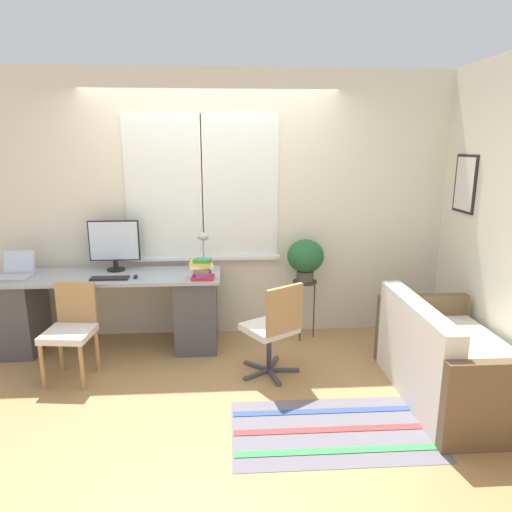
% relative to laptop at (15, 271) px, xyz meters
% --- Properties ---
extents(ground_plane, '(14.00, 14.00, 0.00)m').
position_rel_laptop_xyz_m(ground_plane, '(1.86, -0.29, -0.81)').
color(ground_plane, tan).
extents(wall_back_with_window, '(9.00, 0.12, 2.70)m').
position_rel_laptop_xyz_m(wall_back_with_window, '(1.85, 0.39, 0.55)').
color(wall_back_with_window, beige).
rests_on(wall_back_with_window, ground_plane).
extents(wall_right_with_picture, '(0.08, 9.00, 2.70)m').
position_rel_laptop_xyz_m(wall_right_with_picture, '(4.30, -0.29, 0.54)').
color(wall_right_with_picture, beige).
rests_on(wall_right_with_picture, ground_plane).
extents(desk, '(2.19, 0.61, 0.76)m').
position_rel_laptop_xyz_m(desk, '(0.83, 0.01, -0.40)').
color(desk, '#9EA3A8').
rests_on(desk, ground_plane).
extents(laptop, '(0.30, 0.29, 0.24)m').
position_rel_laptop_xyz_m(laptop, '(0.00, 0.00, 0.00)').
color(laptop, '#B7B7BC').
rests_on(laptop, desk).
extents(monitor, '(0.49, 0.18, 0.50)m').
position_rel_laptop_xyz_m(monitor, '(0.89, 0.18, 0.22)').
color(monitor, black).
rests_on(monitor, desk).
extents(keyboard, '(0.35, 0.11, 0.02)m').
position_rel_laptop_xyz_m(keyboard, '(0.91, -0.14, -0.04)').
color(keyboard, black).
rests_on(keyboard, desk).
extents(mouse, '(0.04, 0.07, 0.03)m').
position_rel_laptop_xyz_m(mouse, '(1.14, -0.12, -0.04)').
color(mouse, black).
rests_on(mouse, desk).
extents(desk_lamp, '(0.12, 0.12, 0.39)m').
position_rel_laptop_xyz_m(desk_lamp, '(1.77, 0.10, 0.24)').
color(desk_lamp, '#ADADB2').
rests_on(desk_lamp, desk).
extents(book_stack, '(0.23, 0.18, 0.20)m').
position_rel_laptop_xyz_m(book_stack, '(1.77, -0.18, 0.04)').
color(book_stack, red).
rests_on(book_stack, desk).
extents(desk_chair_wooden, '(0.42, 0.43, 0.81)m').
position_rel_laptop_xyz_m(desk_chair_wooden, '(0.66, -0.55, -0.36)').
color(desk_chair_wooden, '#B2844C').
rests_on(desk_chair_wooden, ground_plane).
extents(office_chair_swivel, '(0.55, 0.56, 0.85)m').
position_rel_laptop_xyz_m(office_chair_swivel, '(2.39, -0.64, -0.36)').
color(office_chair_swivel, '#47474C').
rests_on(office_chair_swivel, ground_plane).
extents(couch_loveseat, '(0.83, 1.41, 0.79)m').
position_rel_laptop_xyz_m(couch_loveseat, '(3.76, -1.07, -0.53)').
color(couch_loveseat, white).
rests_on(couch_loveseat, ground_plane).
extents(plant_stand, '(0.24, 0.24, 0.62)m').
position_rel_laptop_xyz_m(plant_stand, '(2.79, 0.15, -0.27)').
color(plant_stand, '#333338').
rests_on(plant_stand, ground_plane).
extents(potted_plant, '(0.37, 0.37, 0.43)m').
position_rel_laptop_xyz_m(potted_plant, '(2.79, 0.15, 0.06)').
color(potted_plant, '#514C47').
rests_on(potted_plant, plant_stand).
extents(floor_rug_striped, '(1.43, 0.81, 0.01)m').
position_rel_laptop_xyz_m(floor_rug_striped, '(2.73, -1.47, -0.81)').
color(floor_rug_striped, slate).
rests_on(floor_rug_striped, ground_plane).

